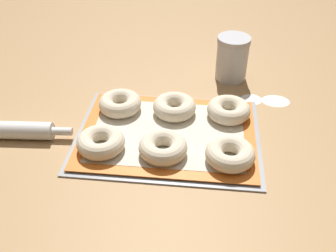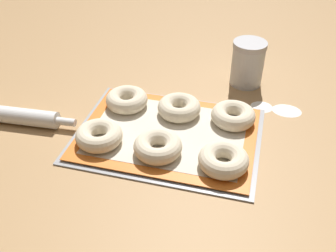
{
  "view_description": "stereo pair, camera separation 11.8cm",
  "coord_description": "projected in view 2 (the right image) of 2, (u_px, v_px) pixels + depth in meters",
  "views": [
    {
      "loc": [
        0.06,
        -0.76,
        0.63
      ],
      "look_at": [
        -0.02,
        0.02,
        0.03
      ],
      "focal_mm": 42.0,
      "sensor_mm": 36.0,
      "label": 1
    },
    {
      "loc": [
        0.18,
        -0.74,
        0.63
      ],
      "look_at": [
        -0.02,
        0.02,
        0.03
      ],
      "focal_mm": 42.0,
      "sensor_mm": 36.0,
      "label": 2
    }
  ],
  "objects": [
    {
      "name": "ground_plane",
      "position": [
        173.0,
        141.0,
        0.99
      ],
      "size": [
        2.8,
        2.8,
        0.0
      ],
      "primitive_type": "plane",
      "color": "#A87F51"
    },
    {
      "name": "baking_tray",
      "position": [
        168.0,
        135.0,
        1.0
      ],
      "size": [
        0.46,
        0.35,
        0.01
      ],
      "color": "#93969B",
      "rests_on": "ground_plane"
    },
    {
      "name": "baking_mat",
      "position": [
        168.0,
        133.0,
        1.0
      ],
      "size": [
        0.44,
        0.32,
        0.0
      ],
      "color": "orange",
      "rests_on": "baking_tray"
    },
    {
      "name": "bagel_front_left",
      "position": [
        99.0,
        135.0,
        0.95
      ],
      "size": [
        0.12,
        0.12,
        0.04
      ],
      "color": "beige",
      "rests_on": "baking_mat"
    },
    {
      "name": "bagel_front_center",
      "position": [
        158.0,
        146.0,
        0.92
      ],
      "size": [
        0.12,
        0.12,
        0.04
      ],
      "color": "beige",
      "rests_on": "baking_mat"
    },
    {
      "name": "bagel_front_right",
      "position": [
        223.0,
        160.0,
        0.88
      ],
      "size": [
        0.12,
        0.12,
        0.04
      ],
      "color": "beige",
      "rests_on": "baking_mat"
    },
    {
      "name": "bagel_back_left",
      "position": [
        127.0,
        100.0,
        1.08
      ],
      "size": [
        0.12,
        0.12,
        0.04
      ],
      "color": "beige",
      "rests_on": "baking_mat"
    },
    {
      "name": "bagel_back_center",
      "position": [
        179.0,
        107.0,
        1.05
      ],
      "size": [
        0.12,
        0.12,
        0.04
      ],
      "color": "beige",
      "rests_on": "baking_mat"
    },
    {
      "name": "bagel_back_right",
      "position": [
        233.0,
        115.0,
        1.02
      ],
      "size": [
        0.12,
        0.12,
        0.04
      ],
      "color": "beige",
      "rests_on": "baking_mat"
    },
    {
      "name": "flour_canister",
      "position": [
        248.0,
        63.0,
        1.17
      ],
      "size": [
        0.1,
        0.1,
        0.14
      ],
      "color": "silver",
      "rests_on": "ground_plane"
    },
    {
      "name": "rolling_pin",
      "position": [
        3.0,
        114.0,
        1.04
      ],
      "size": [
        0.4,
        0.07,
        0.05
      ],
      "color": "silver",
      "rests_on": "ground_plane"
    },
    {
      "name": "flour_patch_near",
      "position": [
        287.0,
        110.0,
        1.09
      ],
      "size": [
        0.08,
        0.06,
        0.0
      ],
      "color": "white",
      "rests_on": "ground_plane"
    },
    {
      "name": "flour_patch_far",
      "position": [
        262.0,
        107.0,
        1.1
      ],
      "size": [
        0.06,
        0.06,
        0.0
      ],
      "color": "white",
      "rests_on": "ground_plane"
    }
  ]
}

